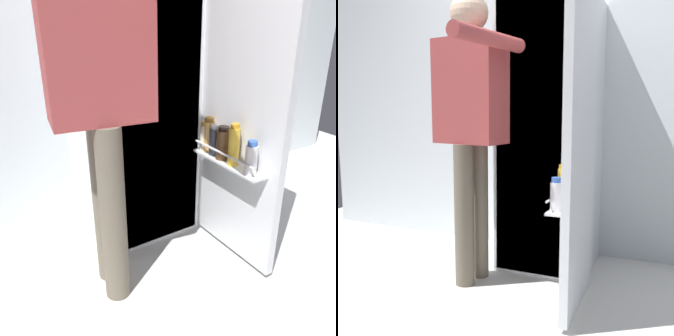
# 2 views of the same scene
# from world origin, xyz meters

# --- Properties ---
(ground_plane) EXTENTS (5.20, 5.20, 0.00)m
(ground_plane) POSITION_xyz_m (0.00, 0.00, 0.00)
(ground_plane) COLOR silver
(kitchen_wall) EXTENTS (4.40, 0.10, 2.57)m
(kitchen_wall) POSITION_xyz_m (0.00, 0.86, 1.28)
(kitchen_wall) COLOR silver
(kitchen_wall) RESTS_ON ground_plane
(refrigerator) EXTENTS (0.66, 1.16, 1.79)m
(refrigerator) POSITION_xyz_m (0.02, 0.48, 0.89)
(refrigerator) COLOR silver
(refrigerator) RESTS_ON ground_plane
(person) EXTENTS (0.57, 0.80, 1.76)m
(person) POSITION_xyz_m (-0.36, 0.06, 1.07)
(person) COLOR #665B4C
(person) RESTS_ON ground_plane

